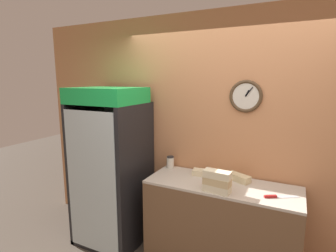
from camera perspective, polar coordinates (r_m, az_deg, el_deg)
wall_back at (r=2.95m, az=13.56°, el=-2.38°), size 5.20×0.09×2.70m
prep_counter at (r=2.97m, az=11.23°, el=-20.60°), size 1.52×0.57×0.94m
beverage_cooler at (r=3.28m, az=-11.71°, el=-6.73°), size 0.77×0.72×1.89m
sandwich_stack_bottom at (r=2.56m, az=10.57°, el=-13.21°), size 0.26×0.13×0.07m
sandwich_stack_middle at (r=2.54m, az=10.62°, el=-11.77°), size 0.26×0.13×0.07m
sandwich_stack_top at (r=2.51m, az=10.67°, el=-10.31°), size 0.26×0.12×0.07m
sandwich_flat_left at (r=2.87m, az=15.12°, el=-10.80°), size 0.26×0.20×0.07m
sandwich_flat_right at (r=2.94m, az=7.71°, el=-10.05°), size 0.24×0.13×0.06m
chefs_knife at (r=2.62m, az=22.54°, el=-14.00°), size 0.29×0.19×0.02m
condiment_jar at (r=3.15m, az=0.51°, el=-7.84°), size 0.09×0.09×0.14m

